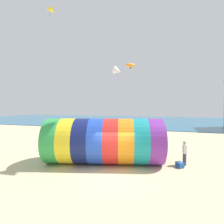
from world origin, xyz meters
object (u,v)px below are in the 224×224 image
object	(u,v)px
kite_handler	(185,153)
kite_white_delta	(118,71)
giant_inflatable_tube	(104,141)
kite_orange_parafoil	(130,65)
cooler_box	(180,165)
kite_yellow_delta	(50,9)

from	to	relation	value
kite_handler	kite_white_delta	world-z (taller)	kite_white_delta
giant_inflatable_tube	kite_orange_parafoil	size ratio (longest dim) A/B	7.42
kite_handler	cooler_box	distance (m)	0.99
giant_inflatable_tube	kite_handler	bearing A→B (deg)	12.40
kite_handler	kite_white_delta	bearing A→B (deg)	160.72
kite_handler	kite_white_delta	xyz separation A→B (m)	(-5.46, 1.91, 6.47)
kite_yellow_delta	kite_orange_parafoil	size ratio (longest dim) A/B	0.90
kite_orange_parafoil	kite_yellow_delta	bearing A→B (deg)	-136.16
kite_white_delta	kite_orange_parafoil	distance (m)	3.74
kite_yellow_delta	kite_orange_parafoil	distance (m)	9.07
kite_white_delta	kite_yellow_delta	bearing A→B (deg)	-157.96
giant_inflatable_tube	kite_orange_parafoil	bearing A→B (deg)	84.53
cooler_box	kite_white_delta	bearing A→B (deg)	153.88
giant_inflatable_tube	kite_yellow_delta	xyz separation A→B (m)	(-5.29, 0.94, 10.85)
kite_white_delta	cooler_box	size ratio (longest dim) A/B	2.63
kite_orange_parafoil	cooler_box	size ratio (longest dim) A/B	2.32
kite_orange_parafoil	kite_handler	bearing A→B (deg)	-47.28
cooler_box	kite_orange_parafoil	bearing A→B (deg)	127.66
kite_orange_parafoil	kite_white_delta	bearing A→B (deg)	-97.84
kite_handler	kite_white_delta	distance (m)	8.68
kite_orange_parafoil	cooler_box	xyz separation A→B (m)	(4.62, -5.99, -8.46)
kite_handler	cooler_box	bearing A→B (deg)	-121.56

